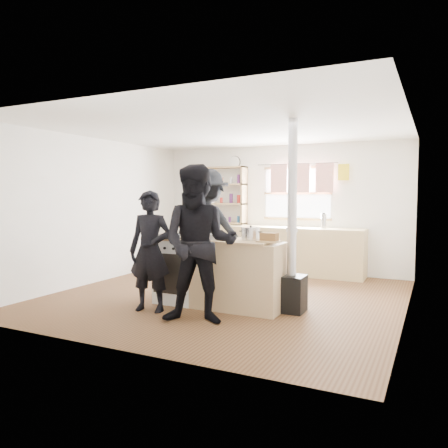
{
  "coord_description": "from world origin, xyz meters",
  "views": [
    {
      "loc": [
        2.81,
        -5.84,
        1.55
      ],
      "look_at": [
        0.01,
        -0.1,
        1.1
      ],
      "focal_mm": 35.0,
      "sensor_mm": 36.0,
      "label": 1
    }
  ],
  "objects_px": {
    "stockpot_stove": "(202,231)",
    "person_near_left": "(150,251)",
    "skillet_greens": "(168,236)",
    "stockpot_counter": "(251,233)",
    "thermos": "(324,221)",
    "cooking_island": "(218,272)",
    "person_far": "(208,229)",
    "bread_board": "(269,238)",
    "roast_tray": "(218,236)",
    "flue_heater": "(292,262)",
    "person_near_right": "(199,244)"
  },
  "relations": [
    {
      "from": "stockpot_stove",
      "to": "person_near_left",
      "type": "height_order",
      "value": "person_near_left"
    },
    {
      "from": "skillet_greens",
      "to": "person_near_left",
      "type": "relative_size",
      "value": 0.29
    },
    {
      "from": "stockpot_counter",
      "to": "thermos",
      "type": "bearing_deg",
      "value": 82.96
    },
    {
      "from": "cooking_island",
      "to": "person_far",
      "type": "relative_size",
      "value": 1.02
    },
    {
      "from": "cooking_island",
      "to": "person_near_left",
      "type": "bearing_deg",
      "value": -138.67
    },
    {
      "from": "skillet_greens",
      "to": "bread_board",
      "type": "bearing_deg",
      "value": 4.64
    },
    {
      "from": "roast_tray",
      "to": "stockpot_stove",
      "type": "height_order",
      "value": "stockpot_stove"
    },
    {
      "from": "stockpot_counter",
      "to": "flue_heater",
      "type": "distance_m",
      "value": 0.65
    },
    {
      "from": "roast_tray",
      "to": "flue_heater",
      "type": "height_order",
      "value": "flue_heater"
    },
    {
      "from": "thermos",
      "to": "flue_heater",
      "type": "xyz_separation_m",
      "value": [
        0.2,
        -2.61,
        -0.38
      ]
    },
    {
      "from": "cooking_island",
      "to": "flue_heater",
      "type": "bearing_deg",
      "value": 9.17
    },
    {
      "from": "bread_board",
      "to": "person_far",
      "type": "bearing_deg",
      "value": 144.05
    },
    {
      "from": "bread_board",
      "to": "person_near_left",
      "type": "bearing_deg",
      "value": -160.74
    },
    {
      "from": "thermos",
      "to": "bread_board",
      "type": "bearing_deg",
      "value": -90.47
    },
    {
      "from": "roast_tray",
      "to": "bread_board",
      "type": "xyz_separation_m",
      "value": [
        0.74,
        -0.02,
        0.01
      ]
    },
    {
      "from": "stockpot_counter",
      "to": "flue_heater",
      "type": "bearing_deg",
      "value": 11.59
    },
    {
      "from": "roast_tray",
      "to": "person_near_right",
      "type": "bearing_deg",
      "value": -80.62
    },
    {
      "from": "stockpot_counter",
      "to": "person_near_right",
      "type": "xyz_separation_m",
      "value": [
        -0.31,
        -0.85,
        -0.07
      ]
    },
    {
      "from": "stockpot_stove",
      "to": "person_near_right",
      "type": "bearing_deg",
      "value": -62.67
    },
    {
      "from": "person_near_left",
      "to": "person_near_right",
      "type": "xyz_separation_m",
      "value": [
        0.84,
        -0.19,
        0.15
      ]
    },
    {
      "from": "person_far",
      "to": "cooking_island",
      "type": "bearing_deg",
      "value": 121.3
    },
    {
      "from": "bread_board",
      "to": "person_far",
      "type": "relative_size",
      "value": 0.15
    },
    {
      "from": "stockpot_counter",
      "to": "person_far",
      "type": "distance_m",
      "value": 1.44
    },
    {
      "from": "roast_tray",
      "to": "person_near_right",
      "type": "distance_m",
      "value": 0.73
    },
    {
      "from": "cooking_island",
      "to": "flue_heater",
      "type": "xyz_separation_m",
      "value": [
        0.99,
        0.16,
        0.19
      ]
    },
    {
      "from": "flue_heater",
      "to": "person_near_left",
      "type": "relative_size",
      "value": 1.58
    },
    {
      "from": "cooking_island",
      "to": "roast_tray",
      "type": "distance_m",
      "value": 0.51
    },
    {
      "from": "person_far",
      "to": "stockpot_counter",
      "type": "bearing_deg",
      "value": 137.61
    },
    {
      "from": "person_near_left",
      "to": "person_far",
      "type": "height_order",
      "value": "person_far"
    },
    {
      "from": "thermos",
      "to": "roast_tray",
      "type": "height_order",
      "value": "thermos"
    },
    {
      "from": "thermos",
      "to": "skillet_greens",
      "type": "xyz_separation_m",
      "value": [
        -1.47,
        -2.99,
        -0.08
      ]
    },
    {
      "from": "cooking_island",
      "to": "bread_board",
      "type": "distance_m",
      "value": 0.93
    },
    {
      "from": "stockpot_stove",
      "to": "stockpot_counter",
      "type": "height_order",
      "value": "stockpot_counter"
    },
    {
      "from": "stockpot_counter",
      "to": "bread_board",
      "type": "height_order",
      "value": "stockpot_counter"
    },
    {
      "from": "stockpot_counter",
      "to": "person_far",
      "type": "height_order",
      "value": "person_far"
    },
    {
      "from": "stockpot_counter",
      "to": "person_near_right",
      "type": "bearing_deg",
      "value": -110.05
    },
    {
      "from": "stockpot_counter",
      "to": "bread_board",
      "type": "xyz_separation_m",
      "value": [
        0.31,
        -0.15,
        -0.04
      ]
    },
    {
      "from": "thermos",
      "to": "flue_heater",
      "type": "distance_m",
      "value": 2.65
    },
    {
      "from": "bread_board",
      "to": "stockpot_counter",
      "type": "bearing_deg",
      "value": 154.56
    },
    {
      "from": "flue_heater",
      "to": "person_near_left",
      "type": "bearing_deg",
      "value": -155.44
    },
    {
      "from": "person_near_left",
      "to": "person_far",
      "type": "relative_size",
      "value": 0.82
    },
    {
      "from": "thermos",
      "to": "stockpot_counter",
      "type": "distance_m",
      "value": 2.74
    },
    {
      "from": "flue_heater",
      "to": "person_near_right",
      "type": "bearing_deg",
      "value": -131.3
    },
    {
      "from": "skillet_greens",
      "to": "person_near_right",
      "type": "relative_size",
      "value": 0.24
    },
    {
      "from": "roast_tray",
      "to": "person_near_right",
      "type": "relative_size",
      "value": 0.22
    },
    {
      "from": "skillet_greens",
      "to": "roast_tray",
      "type": "relative_size",
      "value": 1.11
    },
    {
      "from": "flue_heater",
      "to": "person_far",
      "type": "relative_size",
      "value": 1.29
    },
    {
      "from": "roast_tray",
      "to": "bread_board",
      "type": "distance_m",
      "value": 0.74
    },
    {
      "from": "cooking_island",
      "to": "stockpot_counter",
      "type": "bearing_deg",
      "value": 6.32
    },
    {
      "from": "stockpot_stove",
      "to": "thermos",
      "type": "bearing_deg",
      "value": 66.06
    }
  ]
}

